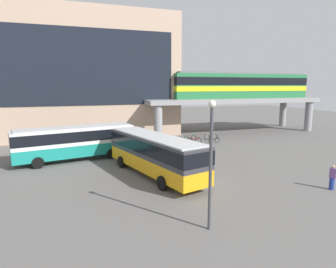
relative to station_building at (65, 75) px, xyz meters
name	(u,v)px	position (x,y,z in m)	size (l,w,h in m)	color
ground_plane	(157,153)	(8.88, -15.15, -8.47)	(120.00, 120.00, 0.00)	#605E5B
station_building	(65,75)	(0.00, 0.00, 0.00)	(30.70, 11.40, 16.93)	tan
elevated_platform	(230,103)	(23.48, -5.26, -4.02)	(27.04, 7.40, 5.14)	gray
train	(241,85)	(25.27, -5.26, -1.36)	(22.05, 2.96, 3.84)	#26723F
bus_main	(154,151)	(6.53, -22.41, -6.48)	(5.30, 11.32, 3.22)	orange
bus_secondary	(75,140)	(0.78, -15.42, -6.48)	(11.33, 4.77, 3.22)	teal
bicycle_silver	(211,137)	(17.78, -10.15, -8.11)	(1.79, 0.25, 1.04)	black
bicycle_red	(194,140)	(14.74, -11.64, -8.11)	(1.68, 0.73, 1.04)	black
bicycle_green	(190,138)	(14.85, -10.08, -8.11)	(1.79, 0.26, 1.04)	black
bicycle_black	(214,140)	(17.15, -12.32, -8.11)	(1.76, 0.47, 1.04)	black
pedestrian_walking_across	(332,178)	(17.14, -29.36, -7.65)	(0.45, 0.48, 1.73)	navy
lamp_post	(211,155)	(6.68, -31.63, -4.71)	(0.36, 0.36, 6.39)	#3F3F44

